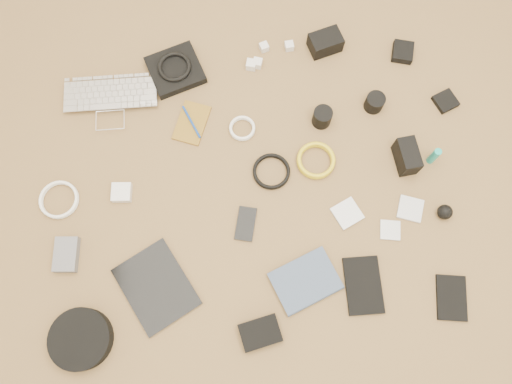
{
  "coord_description": "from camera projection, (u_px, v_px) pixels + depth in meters",
  "views": [
    {
      "loc": [
        -0.07,
        -0.48,
        1.59
      ],
      "look_at": [
        -0.0,
        -0.03,
        0.02
      ],
      "focal_mm": 35.0,
      "sensor_mm": 36.0,
      "label": 1
    }
  ],
  "objects": [
    {
      "name": "laptop",
      "position": [
        111.0,
        106.0,
        1.73
      ],
      "size": [
        0.34,
        0.25,
        0.03
      ],
      "primitive_type": "imported",
      "rotation": [
        0.0,
        0.0,
        -0.07
      ],
      "color": "silver",
      "rests_on": "ground"
    },
    {
      "name": "headphone_pouch",
      "position": [
        175.0,
        70.0,
        1.76
      ],
      "size": [
        0.21,
        0.21,
        0.03
      ],
      "primitive_type": "cube",
      "rotation": [
        0.0,
        0.0,
        0.26
      ],
      "color": "black",
      "rests_on": "ground"
    },
    {
      "name": "headphones",
      "position": [
        174.0,
        67.0,
        1.74
      ],
      "size": [
        0.12,
        0.12,
        0.01
      ],
      "primitive_type": "torus",
      "rotation": [
        0.0,
        0.0,
        0.05
      ],
      "color": "black",
      "rests_on": "headphone_pouch"
    },
    {
      "name": "charger_a",
      "position": [
        264.0,
        47.0,
        1.79
      ],
      "size": [
        0.04,
        0.04,
        0.03
      ],
      "primitive_type": "cube",
      "rotation": [
        0.0,
        0.0,
        0.27
      ],
      "color": "silver",
      "rests_on": "ground"
    },
    {
      "name": "charger_b",
      "position": [
        251.0,
        65.0,
        1.77
      ],
      "size": [
        0.04,
        0.04,
        0.03
      ],
      "primitive_type": "cube",
      "rotation": [
        0.0,
        0.0,
        -0.33
      ],
      "color": "silver",
      "rests_on": "ground"
    },
    {
      "name": "charger_c",
      "position": [
        289.0,
        46.0,
        1.79
      ],
      "size": [
        0.03,
        0.03,
        0.03
      ],
      "primitive_type": "cube",
      "rotation": [
        0.0,
        0.0,
        0.04
      ],
      "color": "silver",
      "rests_on": "ground"
    },
    {
      "name": "charger_d",
      "position": [
        257.0,
        63.0,
        1.77
      ],
      "size": [
        0.04,
        0.04,
        0.03
      ],
      "primitive_type": "cube",
      "rotation": [
        0.0,
        0.0,
        -0.37
      ],
      "color": "silver",
      "rests_on": "ground"
    },
    {
      "name": "dslr_camera",
      "position": [
        325.0,
        43.0,
        1.78
      ],
      "size": [
        0.12,
        0.1,
        0.06
      ],
      "primitive_type": "cube",
      "rotation": [
        0.0,
        0.0,
        0.22
      ],
      "color": "black",
      "rests_on": "ground"
    },
    {
      "name": "lens_pouch",
      "position": [
        403.0,
        52.0,
        1.79
      ],
      "size": [
        0.09,
        0.1,
        0.03
      ],
      "primitive_type": "cube",
      "rotation": [
        0.0,
        0.0,
        -0.32
      ],
      "color": "black",
      "rests_on": "ground"
    },
    {
      "name": "notebook_olive",
      "position": [
        192.0,
        123.0,
        1.72
      ],
      "size": [
        0.15,
        0.18,
        0.01
      ],
      "primitive_type": "cube",
      "rotation": [
        0.0,
        0.0,
        -0.43
      ],
      "color": "brown",
      "rests_on": "ground"
    },
    {
      "name": "pen_blue",
      "position": [
        191.0,
        122.0,
        1.71
      ],
      "size": [
        0.05,
        0.13,
        0.01
      ],
      "primitive_type": "cylinder",
      "rotation": [
        1.57,
        0.0,
        0.35
      ],
      "color": "#123A95",
      "rests_on": "notebook_olive"
    },
    {
      "name": "cable_white_a",
      "position": [
        242.0,
        129.0,
        1.71
      ],
      "size": [
        0.12,
        0.12,
        0.01
      ],
      "primitive_type": "torus",
      "rotation": [
        0.0,
        0.0,
        0.36
      ],
      "color": "white",
      "rests_on": "ground"
    },
    {
      "name": "lens_a",
      "position": [
        322.0,
        117.0,
        1.69
      ],
      "size": [
        0.07,
        0.07,
        0.07
      ],
      "primitive_type": "cylinder",
      "rotation": [
        0.0,
        0.0,
        -0.11
      ],
      "color": "black",
      "rests_on": "ground"
    },
    {
      "name": "lens_b",
      "position": [
        375.0,
        102.0,
        1.71
      ],
      "size": [
        0.08,
        0.08,
        0.06
      ],
      "primitive_type": "cylinder",
      "rotation": [
        0.0,
        0.0,
        0.36
      ],
      "color": "black",
      "rests_on": "ground"
    },
    {
      "name": "card_reader",
      "position": [
        445.0,
        101.0,
        1.74
      ],
      "size": [
        0.09,
        0.09,
        0.02
      ],
      "primitive_type": "cube",
      "rotation": [
        0.0,
        0.0,
        0.34
      ],
      "color": "black",
      "rests_on": "ground"
    },
    {
      "name": "power_brick",
      "position": [
        122.0,
        193.0,
        1.64
      ],
      "size": [
        0.07,
        0.07,
        0.03
      ],
      "primitive_type": "cube",
      "rotation": [
        0.0,
        0.0,
        -0.14
      ],
      "color": "silver",
      "rests_on": "ground"
    },
    {
      "name": "cable_white_b",
      "position": [
        60.0,
        200.0,
        1.64
      ],
      "size": [
        0.17,
        0.17,
        0.01
      ],
      "primitive_type": "torus",
      "rotation": [
        0.0,
        0.0,
        -0.36
      ],
      "color": "white",
      "rests_on": "ground"
    },
    {
      "name": "cable_black",
      "position": [
        271.0,
        172.0,
        1.67
      ],
      "size": [
        0.14,
        0.14,
        0.01
      ],
      "primitive_type": "torus",
      "rotation": [
        0.0,
        0.0,
        -0.17
      ],
      "color": "black",
      "rests_on": "ground"
    },
    {
      "name": "cable_yellow",
      "position": [
        316.0,
        161.0,
        1.68
      ],
      "size": [
        0.16,
        0.16,
        0.01
      ],
      "primitive_type": "torus",
      "rotation": [
        0.0,
        0.0,
        0.28
      ],
      "color": "gold",
      "rests_on": "ground"
    },
    {
      "name": "flash",
      "position": [
        407.0,
        156.0,
        1.64
      ],
      "size": [
        0.07,
        0.11,
        0.08
      ],
      "primitive_type": "cube",
      "rotation": [
        0.0,
        0.0,
        0.05
      ],
      "color": "black",
      "rests_on": "ground"
    },
    {
      "name": "lens_cleaner",
      "position": [
        434.0,
        156.0,
        1.64
      ],
      "size": [
        0.03,
        0.03,
        0.08
      ],
      "primitive_type": "cylinder",
      "rotation": [
        0.0,
        0.0,
        -0.28
      ],
      "color": "teal",
      "rests_on": "ground"
    },
    {
      "name": "battery_charger",
      "position": [
        66.0,
        255.0,
        1.58
      ],
      "size": [
        0.09,
        0.12,
        0.03
      ],
      "primitive_type": "cube",
      "rotation": [
        0.0,
        0.0,
        -0.14
      ],
      "color": "slate",
      "rests_on": "ground"
    },
    {
      "name": "tablet",
      "position": [
        156.0,
        287.0,
        1.56
      ],
      "size": [
        0.28,
        0.3,
        0.01
      ],
      "primitive_type": "cube",
      "rotation": [
        0.0,
        0.0,
        0.43
      ],
      "color": "black",
      "rests_on": "ground"
    },
    {
      "name": "phone",
      "position": [
        246.0,
        224.0,
        1.62
      ],
      "size": [
        0.09,
        0.12,
        0.01
      ],
      "primitive_type": "cube",
      "rotation": [
        0.0,
        0.0,
        -0.3
      ],
      "color": "black",
      "rests_on": "ground"
    },
    {
      "name": "filter_case_left",
      "position": [
        347.0,
        213.0,
        1.63
      ],
      "size": [
        0.11,
        0.11,
        0.01
      ],
      "primitive_type": "cube",
      "rotation": [
        0.0,
        0.0,
        0.38
      ],
      "color": "silver",
      "rests_on": "ground"
    },
    {
      "name": "filter_case_mid",
      "position": [
        390.0,
        230.0,
        1.61
      ],
      "size": [
        0.08,
        0.08,
        0.01
      ],
      "primitive_type": "cube",
      "rotation": [
        0.0,
        0.0,
        -0.23
      ],
      "color": "silver",
      "rests_on": "ground"
    },
    {
      "name": "filter_case_right",
      "position": [
        410.0,
        209.0,
        1.63
      ],
      "size": [
        0.1,
        0.1,
        0.01
      ],
      "primitive_type": "cube",
      "rotation": [
        0.0,
        0.0,
        -0.41
      ],
      "color": "silver",
      "rests_on": "ground"
    },
    {
      "name": "air_blower",
      "position": [
        445.0,
        212.0,
        1.61
      ],
      "size": [
        0.06,
        0.06,
        0.05
      ],
      "primitive_type": "sphere",
      "rotation": [
        0.0,
        0.0,
        0.26
      ],
      "color": "black",
      "rests_on": "ground"
    },
    {
      "name": "headphone_case",
      "position": [
        81.0,
        339.0,
        1.5
      ],
      "size": [
        0.19,
        0.19,
        0.05
      ],
      "primitive_type": "cylinder",
      "rotation": [
        0.0,
        0.0,
        0.04
      ],
      "color": "black",
      "rests_on": "ground"
    },
    {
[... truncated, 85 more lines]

